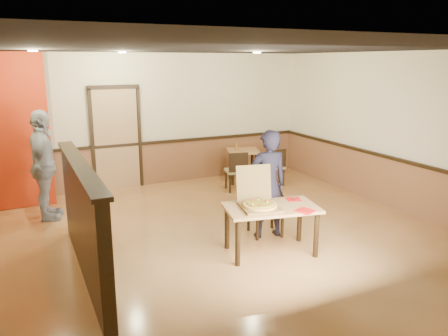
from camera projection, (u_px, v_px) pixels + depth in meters
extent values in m
plane|color=tan|center=(222.00, 240.00, 6.59)|extent=(7.00, 7.00, 0.00)
plane|color=black|center=(222.00, 48.00, 5.92)|extent=(7.00, 7.00, 0.00)
plane|color=beige|center=(153.00, 120.00, 9.33)|extent=(7.00, 0.00, 7.00)
plane|color=beige|center=(401.00, 132.00, 7.72)|extent=(0.00, 7.00, 7.00)
cube|color=brown|center=(155.00, 164.00, 9.53)|extent=(7.00, 0.04, 0.90)
cube|color=black|center=(154.00, 143.00, 9.40)|extent=(7.00, 0.06, 0.06)
cube|color=brown|center=(395.00, 184.00, 7.93)|extent=(0.04, 7.00, 0.90)
cube|color=black|center=(396.00, 159.00, 7.81)|extent=(0.06, 7.00, 0.06)
cube|color=tan|center=(116.00, 139.00, 9.04)|extent=(0.90, 0.06, 2.10)
cube|color=black|center=(84.00, 221.00, 5.42)|extent=(0.14, 3.00, 1.40)
cube|color=black|center=(79.00, 165.00, 5.25)|extent=(0.20, 3.10, 0.05)
cube|color=#B0290C|center=(1.00, 133.00, 7.68)|extent=(1.60, 0.20, 2.78)
cylinder|color=#FFD4B2|center=(33.00, 51.00, 6.55)|extent=(0.14, 0.14, 0.02)
cylinder|color=#FFD4B2|center=(122.00, 52.00, 7.79)|extent=(0.14, 0.14, 0.02)
cylinder|color=#FFD4B2|center=(257.00, 52.00, 7.83)|extent=(0.14, 0.14, 0.02)
cube|color=#AF7E49|center=(271.00, 208.00, 6.01)|extent=(1.39, 0.97, 0.04)
cylinder|color=black|center=(238.00, 243.00, 5.70)|extent=(0.07, 0.07, 0.64)
cylinder|color=black|center=(227.00, 227.00, 6.23)|extent=(0.07, 0.07, 0.64)
cylinder|color=black|center=(316.00, 235.00, 5.96)|extent=(0.07, 0.07, 0.64)
cylinder|color=black|center=(299.00, 221.00, 6.49)|extent=(0.07, 0.07, 0.64)
cube|color=olive|center=(265.00, 204.00, 6.71)|extent=(0.56, 0.56, 0.06)
cube|color=black|center=(261.00, 184.00, 6.86)|extent=(0.47, 0.12, 0.47)
cylinder|color=black|center=(257.00, 227.00, 6.54)|extent=(0.05, 0.05, 0.42)
cylinder|color=black|center=(249.00, 218.00, 6.91)|extent=(0.05, 0.05, 0.42)
cylinder|color=black|center=(282.00, 224.00, 6.65)|extent=(0.05, 0.05, 0.42)
cylinder|color=black|center=(272.00, 215.00, 7.02)|extent=(0.05, 0.05, 0.42)
cube|color=olive|center=(236.00, 171.00, 9.04)|extent=(0.49, 0.49, 0.05)
cube|color=black|center=(238.00, 162.00, 8.80)|extent=(0.40, 0.12, 0.40)
cylinder|color=black|center=(241.00, 179.00, 9.29)|extent=(0.04, 0.04, 0.36)
cylinder|color=black|center=(246.00, 183.00, 8.97)|extent=(0.04, 0.04, 0.36)
cylinder|color=black|center=(226.00, 180.00, 9.21)|extent=(0.04, 0.04, 0.36)
cylinder|color=black|center=(230.00, 185.00, 8.89)|extent=(0.04, 0.04, 0.36)
cube|color=olive|center=(273.00, 167.00, 9.41)|extent=(0.43, 0.43, 0.05)
cube|color=black|center=(278.00, 158.00, 9.19)|extent=(0.39, 0.06, 0.39)
cylinder|color=black|center=(276.00, 175.00, 9.68)|extent=(0.04, 0.04, 0.36)
cylinder|color=black|center=(284.00, 178.00, 9.38)|extent=(0.04, 0.04, 0.36)
cylinder|color=black|center=(262.00, 176.00, 9.56)|extent=(0.04, 0.04, 0.36)
cylinder|color=black|center=(270.00, 180.00, 9.25)|extent=(0.04, 0.04, 0.36)
cube|color=#AF7E49|center=(243.00, 151.00, 9.64)|extent=(0.86, 0.86, 0.04)
cylinder|color=black|center=(233.00, 170.00, 9.45)|extent=(0.07, 0.07, 0.68)
cylinder|color=black|center=(230.00, 164.00, 9.95)|extent=(0.07, 0.07, 0.68)
cylinder|color=black|center=(256.00, 169.00, 9.50)|extent=(0.07, 0.07, 0.68)
cylinder|color=black|center=(252.00, 164.00, 10.00)|extent=(0.07, 0.07, 0.68)
imported|color=black|center=(268.00, 184.00, 6.56)|extent=(0.65, 0.48, 1.66)
imported|color=#999AA2|center=(44.00, 166.00, 7.27)|extent=(0.67, 1.17, 1.87)
cube|color=brown|center=(260.00, 207.00, 5.92)|extent=(0.59, 0.59, 0.04)
cube|color=brown|center=(254.00, 183.00, 6.13)|extent=(0.51, 0.19, 0.50)
cylinder|color=gold|center=(260.00, 205.00, 5.91)|extent=(0.48, 0.48, 0.03)
cube|color=red|center=(305.00, 211.00, 5.83)|extent=(0.30, 0.30, 0.01)
cylinder|color=silver|center=(303.00, 211.00, 5.82)|extent=(0.08, 0.19, 0.01)
cube|color=silver|center=(307.00, 210.00, 5.84)|extent=(0.10, 0.20, 0.00)
cube|color=red|center=(294.00, 199.00, 6.31)|extent=(0.24, 0.24, 0.00)
cylinder|color=silver|center=(292.00, 199.00, 6.30)|extent=(0.05, 0.16, 0.01)
cube|color=silver|center=(295.00, 199.00, 6.32)|extent=(0.06, 0.17, 0.00)
cylinder|color=#98611B|center=(237.00, 146.00, 9.68)|extent=(0.06, 0.06, 0.14)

